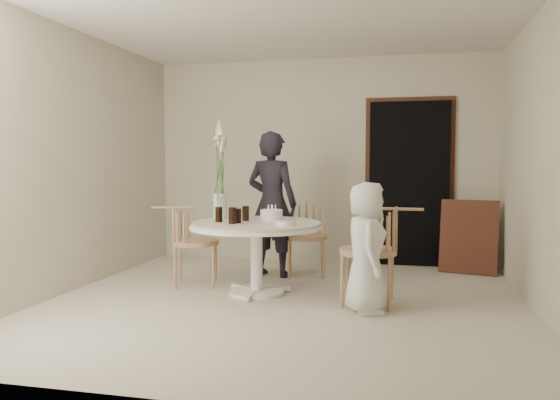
% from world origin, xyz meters
% --- Properties ---
extents(ground, '(4.50, 4.50, 0.00)m').
position_xyz_m(ground, '(0.00, 0.00, 0.00)').
color(ground, beige).
rests_on(ground, ground).
extents(room_shell, '(4.50, 4.50, 4.50)m').
position_xyz_m(room_shell, '(0.00, 0.00, 1.62)').
color(room_shell, white).
rests_on(room_shell, ground).
extents(doorway, '(1.00, 0.10, 2.10)m').
position_xyz_m(doorway, '(1.15, 2.19, 1.05)').
color(doorway, black).
rests_on(doorway, ground).
extents(door_trim, '(1.12, 0.03, 2.22)m').
position_xyz_m(door_trim, '(1.15, 2.23, 1.11)').
color(door_trim, '#5A301F').
rests_on(door_trim, ground).
extents(table, '(1.33, 1.33, 0.73)m').
position_xyz_m(table, '(-0.35, 0.25, 0.62)').
color(table, white).
rests_on(table, ground).
extents(picture_frame, '(0.69, 0.34, 0.88)m').
position_xyz_m(picture_frame, '(1.85, 1.81, 0.44)').
color(picture_frame, '#5A301F').
rests_on(picture_frame, ground).
extents(chair_far, '(0.52, 0.55, 0.84)m').
position_xyz_m(chair_far, '(-0.04, 1.37, 0.55)').
color(chair_far, tan).
rests_on(chair_far, ground).
extents(chair_right, '(0.57, 0.53, 0.92)m').
position_xyz_m(chair_right, '(0.90, 0.10, 0.60)').
color(chair_right, tan).
rests_on(chair_right, ground).
extents(chair_left, '(0.59, 0.57, 0.86)m').
position_xyz_m(chair_left, '(-1.21, 0.46, 0.56)').
color(chair_left, tan).
rests_on(chair_left, ground).
extents(girl, '(0.69, 0.53, 1.68)m').
position_xyz_m(girl, '(-0.41, 1.16, 0.84)').
color(girl, black).
rests_on(girl, ground).
extents(boy, '(0.46, 0.62, 1.16)m').
position_xyz_m(boy, '(0.77, -0.18, 0.58)').
color(boy, white).
rests_on(boy, ground).
extents(birthday_cake, '(0.23, 0.23, 0.16)m').
position_xyz_m(birthday_cake, '(-0.24, 0.44, 0.79)').
color(birthday_cake, white).
rests_on(birthday_cake, table).
extents(cola_tumbler_a, '(0.07, 0.07, 0.14)m').
position_xyz_m(cola_tumbler_a, '(-0.51, 0.13, 0.80)').
color(cola_tumbler_a, black).
rests_on(cola_tumbler_a, table).
extents(cola_tumbler_b, '(0.09, 0.09, 0.16)m').
position_xyz_m(cola_tumbler_b, '(-0.54, 0.06, 0.81)').
color(cola_tumbler_b, black).
rests_on(cola_tumbler_b, table).
extents(cola_tumbler_c, '(0.07, 0.07, 0.16)m').
position_xyz_m(cola_tumbler_c, '(-0.72, 0.17, 0.81)').
color(cola_tumbler_c, black).
rests_on(cola_tumbler_c, table).
extents(cola_tumbler_d, '(0.08, 0.08, 0.15)m').
position_xyz_m(cola_tumbler_d, '(-0.49, 0.35, 0.81)').
color(cola_tumbler_d, black).
rests_on(cola_tumbler_d, table).
extents(plate_stack, '(0.24, 0.24, 0.05)m').
position_xyz_m(plate_stack, '(-0.00, 0.03, 0.75)').
color(plate_stack, white).
rests_on(plate_stack, table).
extents(flower_vase, '(0.14, 0.14, 1.06)m').
position_xyz_m(flower_vase, '(-0.83, 0.52, 1.14)').
color(flower_vase, silver).
rests_on(flower_vase, table).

